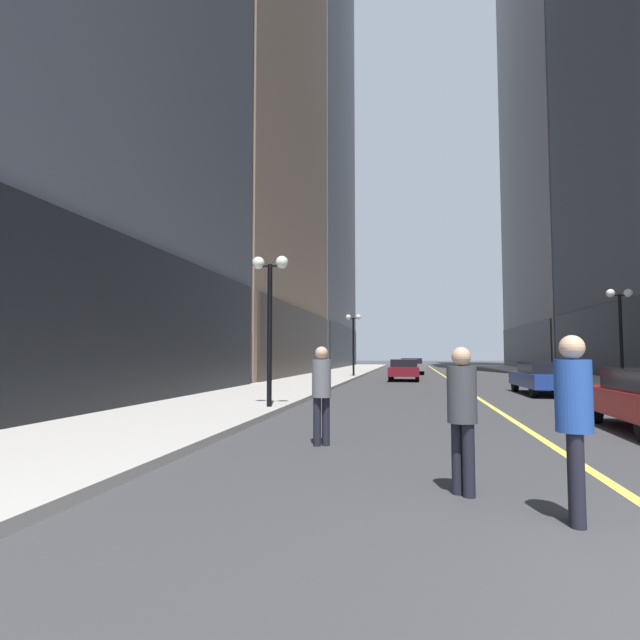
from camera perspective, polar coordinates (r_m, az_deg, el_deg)
The scene contains 15 objects.
ground_plane at distance 38.56m, azimuth 13.66°, elevation -6.12°, with size 200.00×200.00×0.00m, color #38383A.
sidewalk_left at distance 38.92m, azimuth 1.38°, elevation -6.09°, with size 4.50×78.00×0.15m, color #ADA8A0.
sidewalk_right at distance 39.94m, azimuth 25.61°, elevation -5.66°, with size 4.50×78.00×0.15m, color #ADA8A0.
lane_centre_stripe at distance 38.56m, azimuth 13.66°, elevation -6.11°, with size 0.16×70.00×0.01m, color #E5D64C.
building_left_far at distance 70.43m, azimuth -3.26°, elevation 18.39°, with size 14.07×26.00×56.64m.
building_right_far at distance 75.49m, azimuth 24.91°, elevation 25.66°, with size 10.21×26.00×76.92m.
car_blue at distance 22.87m, azimuth 23.51°, elevation -5.75°, with size 1.93×4.74×1.32m.
car_maroon at distance 32.74m, azimuth 9.24°, elevation -5.35°, with size 1.85×4.28×1.32m.
car_grey at distance 43.44m, azimuth 10.02°, elevation -4.95°, with size 2.04×4.37×1.32m.
pedestrian_with_orange_bag at distance 6.29m, azimuth 15.38°, elevation -9.35°, with size 0.48×0.48×1.70m.
pedestrian_in_blue_hoodie at distance 5.59m, azimuth 26.17°, elevation -9.14°, with size 0.39×0.39×1.80m.
pedestrian_in_grey_suit at distance 9.30m, azimuth 0.17°, elevation -7.43°, with size 0.45×0.45×1.76m.
street_lamp_left_near at distance 14.87m, azimuth -5.55°, elevation 2.54°, with size 1.06×0.36×4.43m.
street_lamp_left_far at distance 36.32m, azimuth 3.69°, elevation -1.23°, with size 1.06×0.36×4.43m.
street_lamp_right_mid at distance 25.60m, azimuth 30.14°, elevation 0.37°, with size 1.06×0.36×4.43m.
Camera 1 is at (-2.44, -3.45, 1.61)m, focal length 29.08 mm.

